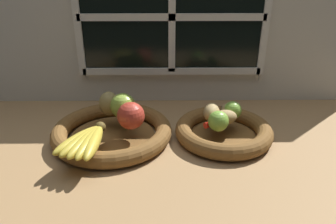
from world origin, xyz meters
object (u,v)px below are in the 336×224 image
object	(u,v)px
pear_brown	(109,103)
chili_pepper	(220,121)
apple_red_right	(131,116)
potato_back	(229,111)
potato_oblong	(212,112)
lime_far	(233,110)
potato_large	(225,118)
banana_bunch_front	(86,141)
fruit_bowl_left	(112,132)
fruit_bowl_right	(224,132)
apple_green_back	(123,106)
lime_near	(218,121)

from	to	relation	value
pear_brown	chili_pepper	size ratio (longest dim) A/B	0.67
apple_red_right	potato_back	bearing A→B (deg)	12.53
potato_oblong	lime_far	world-z (taller)	lime_far
potato_large	lime_far	distance (cm)	4.85
banana_bunch_front	potato_large	size ratio (longest dim) A/B	2.46
banana_bunch_front	potato_back	distance (cm)	42.97
fruit_bowl_left	potato_back	bearing A→B (deg)	7.00
fruit_bowl_left	potato_oblong	distance (cm)	30.18
pear_brown	chili_pepper	xyz separation A→B (cm)	(33.34, -6.75, -2.83)
fruit_bowl_left	fruit_bowl_right	distance (cm)	33.14
apple_green_back	banana_bunch_front	size ratio (longest dim) A/B	0.42
lime_near	potato_large	bearing A→B (deg)	56.31
apple_green_back	chili_pepper	distance (cm)	29.33
fruit_bowl_left	apple_green_back	xyz separation A→B (cm)	(3.01, 4.86, 6.40)
apple_green_back	banana_bunch_front	bearing A→B (deg)	-114.16
pear_brown	apple_green_back	bearing A→B (deg)	-24.21
banana_bunch_front	apple_green_back	bearing A→B (deg)	65.84
apple_red_right	fruit_bowl_left	bearing A→B (deg)	160.56
fruit_bowl_left	chili_pepper	world-z (taller)	chili_pepper
pear_brown	potato_oblong	bearing A→B (deg)	-7.60
apple_red_right	banana_bunch_front	size ratio (longest dim) A/B	0.43
fruit_bowl_left	apple_green_back	world-z (taller)	apple_green_back
potato_back	apple_green_back	bearing A→B (deg)	179.02
potato_back	chili_pepper	world-z (taller)	potato_back
apple_green_back	apple_red_right	xyz separation A→B (cm)	(3.06, -7.00, 0.09)
banana_bunch_front	lime_far	xyz separation A→B (cm)	(40.70, 15.92, 1.04)
fruit_bowl_left	pear_brown	world-z (taller)	pear_brown
apple_green_back	potato_oblong	size ratio (longest dim) A/B	1.03
fruit_bowl_left	potato_large	size ratio (longest dim) A/B	4.84
fruit_bowl_right	potato_oblong	size ratio (longest dim) A/B	3.87
potato_oblong	lime_near	distance (cm)	6.62
potato_back	potato_large	bearing A→B (deg)	-114.44
lime_far	fruit_bowl_right	bearing A→B (deg)	-127.87
pear_brown	chili_pepper	world-z (taller)	pear_brown
fruit_bowl_left	potato_oblong	world-z (taller)	potato_oblong
banana_bunch_front	potato_large	bearing A→B (deg)	17.81
fruit_bowl_right	apple_green_back	bearing A→B (deg)	170.84
fruit_bowl_right	potato_large	xyz separation A→B (cm)	(0.00, -0.00, 4.68)
apple_red_right	pear_brown	size ratio (longest dim) A/B	1.05
apple_green_back	banana_bunch_front	xyz separation A→B (cm)	(-7.62, -16.98, -2.16)
apple_red_right	banana_bunch_front	world-z (taller)	apple_red_right
fruit_bowl_left	potato_back	size ratio (longest dim) A/B	5.38
potato_large	lime_far	world-z (taller)	lime_far
potato_back	lime_near	bearing A→B (deg)	-118.98
chili_pepper	lime_near	bearing A→B (deg)	-140.38
fruit_bowl_left	apple_red_right	xyz separation A→B (cm)	(6.07, -2.14, 6.50)
fruit_bowl_left	apple_red_right	distance (cm)	9.15
lime_near	apple_green_back	bearing A→B (deg)	162.58
fruit_bowl_right	apple_red_right	size ratio (longest dim) A/B	3.68
fruit_bowl_left	chili_pepper	bearing A→B (deg)	0.26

